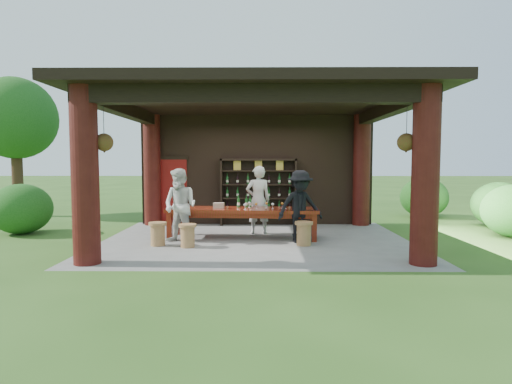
{
  "coord_description": "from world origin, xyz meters",
  "views": [
    {
      "loc": [
        0.1,
        -10.3,
        1.93
      ],
      "look_at": [
        0.0,
        0.4,
        1.15
      ],
      "focal_mm": 30.0,
      "sensor_mm": 36.0,
      "label": 1
    }
  ],
  "objects_px": {
    "stool_near_left": "(188,235)",
    "tasting_table": "(243,213)",
    "guest_man": "(300,206)",
    "napkin_basket": "(219,206)",
    "host": "(258,200)",
    "stool_near_right": "(304,233)",
    "stool_far_left": "(158,233)",
    "wine_shelf": "(258,192)",
    "guest_woman": "(180,206)"
  },
  "relations": [
    {
      "from": "stool_near_left",
      "to": "tasting_table",
      "type": "bearing_deg",
      "value": 44.53
    },
    {
      "from": "host",
      "to": "napkin_basket",
      "type": "xyz_separation_m",
      "value": [
        -0.98,
        -0.68,
        -0.08
      ]
    },
    {
      "from": "tasting_table",
      "to": "stool_near_right",
      "type": "height_order",
      "value": "tasting_table"
    },
    {
      "from": "stool_near_left",
      "to": "stool_near_right",
      "type": "distance_m",
      "value": 2.63
    },
    {
      "from": "guest_man",
      "to": "napkin_basket",
      "type": "relative_size",
      "value": 6.58
    },
    {
      "from": "host",
      "to": "guest_man",
      "type": "bearing_deg",
      "value": 118.54
    },
    {
      "from": "tasting_table",
      "to": "guest_man",
      "type": "xyz_separation_m",
      "value": [
        1.39,
        -0.53,
        0.22
      ]
    },
    {
      "from": "guest_man",
      "to": "napkin_basket",
      "type": "distance_m",
      "value": 2.04
    },
    {
      "from": "wine_shelf",
      "to": "stool_near_left",
      "type": "relative_size",
      "value": 4.36
    },
    {
      "from": "stool_near_right",
      "to": "stool_far_left",
      "type": "bearing_deg",
      "value": -178.96
    },
    {
      "from": "guest_woman",
      "to": "napkin_basket",
      "type": "height_order",
      "value": "guest_woman"
    },
    {
      "from": "stool_near_right",
      "to": "guest_woman",
      "type": "bearing_deg",
      "value": 174.41
    },
    {
      "from": "wine_shelf",
      "to": "guest_woman",
      "type": "bearing_deg",
      "value": -123.19
    },
    {
      "from": "guest_woman",
      "to": "guest_man",
      "type": "xyz_separation_m",
      "value": [
        2.82,
        0.11,
        -0.02
      ]
    },
    {
      "from": "stool_far_left",
      "to": "stool_near_left",
      "type": "bearing_deg",
      "value": -13.82
    },
    {
      "from": "host",
      "to": "guest_woman",
      "type": "bearing_deg",
      "value": 23.74
    },
    {
      "from": "stool_far_left",
      "to": "stool_near_right",
      "type": "bearing_deg",
      "value": 1.04
    },
    {
      "from": "guest_man",
      "to": "guest_woman",
      "type": "bearing_deg",
      "value": 165.59
    },
    {
      "from": "wine_shelf",
      "to": "stool_far_left",
      "type": "xyz_separation_m",
      "value": [
        -2.28,
        -3.13,
        -0.72
      ]
    },
    {
      "from": "stool_far_left",
      "to": "guest_woman",
      "type": "bearing_deg",
      "value": 36.73
    },
    {
      "from": "guest_woman",
      "to": "napkin_basket",
      "type": "distance_m",
      "value": 1.05
    },
    {
      "from": "stool_near_right",
      "to": "stool_far_left",
      "type": "relative_size",
      "value": 1.02
    },
    {
      "from": "wine_shelf",
      "to": "guest_man",
      "type": "height_order",
      "value": "wine_shelf"
    },
    {
      "from": "stool_near_right",
      "to": "guest_man",
      "type": "xyz_separation_m",
      "value": [
        -0.05,
        0.4,
        0.57
      ]
    },
    {
      "from": "stool_far_left",
      "to": "guest_man",
      "type": "height_order",
      "value": "guest_man"
    },
    {
      "from": "stool_near_right",
      "to": "stool_far_left",
      "type": "distance_m",
      "value": 3.34
    },
    {
      "from": "stool_far_left",
      "to": "guest_woman",
      "type": "height_order",
      "value": "guest_woman"
    },
    {
      "from": "wine_shelf",
      "to": "guest_man",
      "type": "relative_size",
      "value": 1.33
    },
    {
      "from": "tasting_table",
      "to": "stool_near_left",
      "type": "height_order",
      "value": "tasting_table"
    },
    {
      "from": "stool_near_right",
      "to": "napkin_basket",
      "type": "distance_m",
      "value": 2.29
    },
    {
      "from": "host",
      "to": "guest_man",
      "type": "distance_m",
      "value": 1.55
    },
    {
      "from": "napkin_basket",
      "to": "tasting_table",
      "type": "bearing_deg",
      "value": 2.9
    },
    {
      "from": "wine_shelf",
      "to": "napkin_basket",
      "type": "relative_size",
      "value": 8.73
    },
    {
      "from": "tasting_table",
      "to": "stool_near_right",
      "type": "xyz_separation_m",
      "value": [
        1.44,
        -0.93,
        -0.35
      ]
    },
    {
      "from": "wine_shelf",
      "to": "stool_far_left",
      "type": "bearing_deg",
      "value": -126.09
    },
    {
      "from": "stool_far_left",
      "to": "host",
      "type": "distance_m",
      "value": 2.87
    },
    {
      "from": "stool_far_left",
      "to": "host",
      "type": "xyz_separation_m",
      "value": [
        2.28,
        1.64,
        0.61
      ]
    },
    {
      "from": "tasting_table",
      "to": "stool_near_left",
      "type": "relative_size",
      "value": 7.32
    },
    {
      "from": "host",
      "to": "guest_man",
      "type": "relative_size",
      "value": 1.05
    },
    {
      "from": "wine_shelf",
      "to": "stool_near_left",
      "type": "bearing_deg",
      "value": -115.42
    },
    {
      "from": "guest_woman",
      "to": "stool_near_right",
      "type": "bearing_deg",
      "value": 19.4
    },
    {
      "from": "stool_near_right",
      "to": "guest_woman",
      "type": "xyz_separation_m",
      "value": [
        -2.88,
        0.28,
        0.59
      ]
    },
    {
      "from": "wine_shelf",
      "to": "stool_near_left",
      "type": "height_order",
      "value": "wine_shelf"
    },
    {
      "from": "host",
      "to": "guest_woman",
      "type": "xyz_separation_m",
      "value": [
        -1.82,
        -1.3,
        -0.02
      ]
    },
    {
      "from": "tasting_table",
      "to": "host",
      "type": "height_order",
      "value": "host"
    },
    {
      "from": "stool_near_right",
      "to": "wine_shelf",
      "type": "bearing_deg",
      "value": 108.9
    },
    {
      "from": "host",
      "to": "guest_man",
      "type": "xyz_separation_m",
      "value": [
        1.0,
        -1.18,
        -0.04
      ]
    },
    {
      "from": "tasting_table",
      "to": "stool_far_left",
      "type": "xyz_separation_m",
      "value": [
        -1.89,
        -0.99,
        -0.35
      ]
    },
    {
      "from": "tasting_table",
      "to": "wine_shelf",
      "type": "bearing_deg",
      "value": 79.72
    },
    {
      "from": "tasting_table",
      "to": "guest_woman",
      "type": "distance_m",
      "value": 1.59
    }
  ]
}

